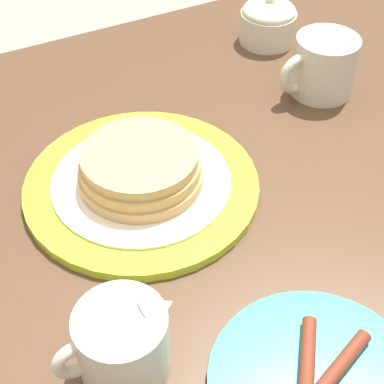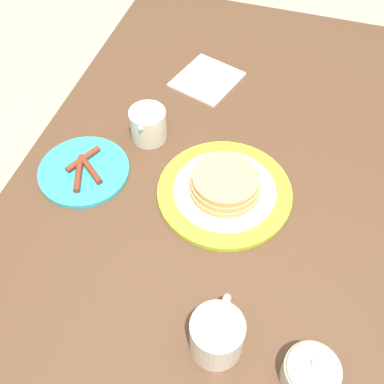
# 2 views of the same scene
# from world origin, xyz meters

# --- Properties ---
(ground_plane) EXTENTS (8.00, 8.00, 0.00)m
(ground_plane) POSITION_xyz_m (0.00, 0.00, 0.00)
(ground_plane) COLOR gray
(dining_table) EXTENTS (1.42, 0.85, 0.76)m
(dining_table) POSITION_xyz_m (0.00, 0.00, 0.64)
(dining_table) COLOR #4C3321
(dining_table) RESTS_ON ground_plane
(pancake_plate) EXTENTS (0.28, 0.28, 0.06)m
(pancake_plate) POSITION_xyz_m (-0.01, -0.03, 0.78)
(pancake_plate) COLOR #AAC628
(pancake_plate) RESTS_ON dining_table
(side_plate_bacon) EXTENTS (0.20, 0.20, 0.02)m
(side_plate_bacon) POSITION_xyz_m (-0.05, 0.28, 0.77)
(side_plate_bacon) COLOR #2DADBC
(side_plate_bacon) RESTS_ON dining_table
(coffee_mug) EXTENTS (0.12, 0.09, 0.09)m
(coffee_mug) POSITION_xyz_m (-0.33, -0.10, 0.81)
(coffee_mug) COLOR beige
(coffee_mug) RESTS_ON dining_table
(creamer_pitcher) EXTENTS (0.12, 0.08, 0.09)m
(creamer_pitcher) POSITION_xyz_m (0.10, 0.18, 0.81)
(creamer_pitcher) COLOR beige
(creamer_pitcher) RESTS_ON dining_table
(sugar_bowl) EXTENTS (0.09, 0.09, 0.08)m
(sugar_bowl) POSITION_xyz_m (-0.34, -0.26, 0.80)
(sugar_bowl) COLOR beige
(sugar_bowl) RESTS_ON dining_table
(napkin) EXTENTS (0.19, 0.18, 0.01)m
(napkin) POSITION_xyz_m (0.33, 0.11, 0.77)
(napkin) COLOR white
(napkin) RESTS_ON dining_table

